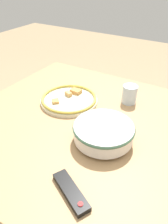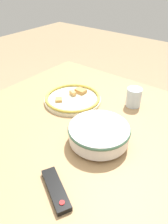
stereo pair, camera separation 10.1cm
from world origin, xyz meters
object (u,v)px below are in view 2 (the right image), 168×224
at_px(food_plate, 73,98).
at_px(tv_remote, 56,189).
at_px(drinking_glass, 134,97).
at_px(noodle_bowl, 99,133).

relative_size(food_plate, tv_remote, 1.73).
bearing_deg(tv_remote, food_plate, -117.79).
bearing_deg(drinking_glass, noodle_bowl, 93.71).
xyz_separation_m(tv_remote, drinking_glass, (0.05, -0.62, 0.04)).
bearing_deg(food_plate, noodle_bowl, 148.37).
relative_size(food_plate, drinking_glass, 3.13).
height_order(noodle_bowl, drinking_glass, drinking_glass).
distance_m(food_plate, tv_remote, 0.56).
bearing_deg(tv_remote, noodle_bowl, -147.08).
bearing_deg(noodle_bowl, food_plate, -31.63).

